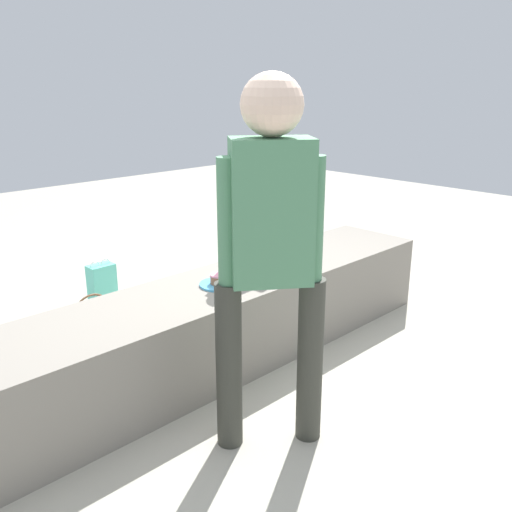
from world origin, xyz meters
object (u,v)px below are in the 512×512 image
Objects in this scene: adult_standing at (271,236)px; cake_plate at (220,282)px; child_seated at (248,240)px; gift_bag at (102,283)px; cake_box_white at (175,313)px; handbag_brown_canvas at (94,332)px; water_bottle_near_gift at (23,354)px; handbag_black_leather at (267,271)px.

adult_standing reaches higher than cake_plate.
gift_bag is (-0.22, 1.31, -0.55)m from child_seated.
cake_box_white is 0.88× the size of handbag_brown_canvas.
gift_bag is at bearing 57.56° from handbag_brown_canvas.
adult_standing is 1.73m from water_bottle_near_gift.
child_seated reaches higher than water_bottle_near_gift.
adult_standing is 8.22× the size of water_bottle_near_gift.
cake_plate is 1.18m from water_bottle_near_gift.
cake_plate is 1.37m from gift_bag.
handbag_black_leather is 0.95× the size of handbag_brown_canvas.
adult_standing is at bearing -108.94° from cake_box_white.
cake_plate is (0.30, 0.67, -0.45)m from adult_standing.
child_seated is at bearing -80.66° from gift_bag.
water_bottle_near_gift is at bearing 178.59° from handbag_black_leather.
handbag_black_leather is (1.07, 0.69, -0.37)m from cake_plate.
child_seated is at bearing 1.64° from cake_plate.
cake_box_white is 0.61m from handbag_brown_canvas.
handbag_brown_canvas reaches higher than water_bottle_near_gift.
cake_box_white is (0.15, 0.64, -0.43)m from cake_plate.
handbag_black_leather is at bearing -1.41° from water_bottle_near_gift.
handbag_brown_canvas is at bearing 125.99° from cake_plate.
handbag_black_leather is 1.52m from handbag_brown_canvas.
adult_standing is at bearing -69.58° from water_bottle_near_gift.
cake_plate reaches higher than water_bottle_near_gift.
gift_bag reaches higher than water_bottle_near_gift.
handbag_brown_canvas is (-0.45, 0.62, -0.36)m from cake_plate.
water_bottle_near_gift is at bearing 138.25° from cake_plate.
gift_bag is 1.24m from handbag_black_leather.
handbag_black_leather is at bearing 32.73° from cake_plate.
water_bottle_near_gift is 0.54× the size of handbag_black_leather.
child_seated is 1.36× the size of handbag_black_leather.
cake_box_white is at bearing 2.82° from handbag_brown_canvas.
cake_plate is 0.60× the size of handbag_brown_canvas.
child_seated is 1.53× the size of gift_bag.
gift_bag is 1.01m from water_bottle_near_gift.
child_seated is 0.89m from cake_box_white.
handbag_brown_canvas is at bearing 96.57° from adult_standing.
cake_plate is 1.17× the size of water_bottle_near_gift.
handbag_black_leather is at bearing -30.62° from gift_bag.
cake_box_white is (0.15, -0.68, -0.08)m from gift_bag.
cake_plate reaches higher than cake_box_white.
water_bottle_near_gift is (-0.82, -0.59, -0.05)m from gift_bag.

